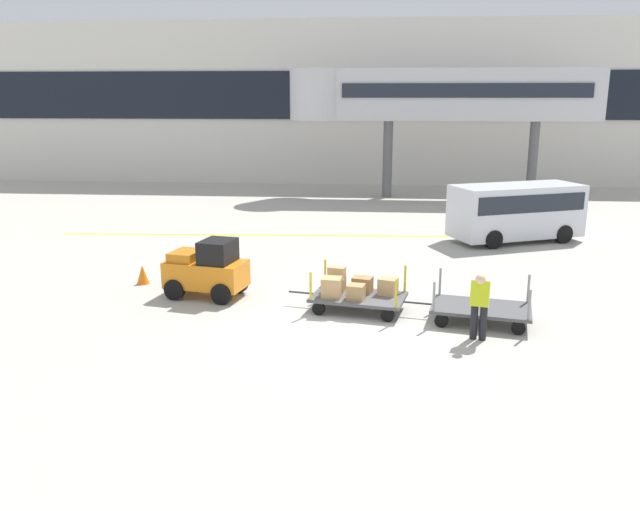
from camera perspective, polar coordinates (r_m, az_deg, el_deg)
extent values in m
plane|color=#B2ADA0|center=(15.34, 2.37, -6.07)|extent=(120.00, 120.00, 0.00)
cube|color=yellow|center=(24.89, -0.63, 1.80)|extent=(19.62, 1.24, 0.01)
cube|color=beige|center=(40.41, 4.13, 13.36)|extent=(49.15, 2.40, 9.69)
cube|color=black|center=(39.16, 4.12, 14.05)|extent=(46.70, 0.12, 2.80)
cube|color=#B7B7BC|center=(34.69, 12.59, 13.80)|extent=(13.70, 2.20, 2.60)
cylinder|color=#B7B7BC|center=(34.53, -0.13, 14.12)|extent=(3.00, 3.00, 2.60)
cube|color=#1E232D|center=(33.56, 12.87, 14.13)|extent=(12.33, 0.08, 0.70)
cylinder|color=#59595B|center=(34.56, 6.03, 8.53)|extent=(0.50, 0.50, 4.04)
cylinder|color=#59595B|center=(35.52, 18.40, 8.05)|extent=(0.50, 0.50, 4.04)
cube|color=orange|center=(17.45, -10.09, -1.61)|extent=(2.28, 1.51, 0.70)
cube|color=black|center=(17.13, -9.08, 0.38)|extent=(0.99, 1.13, 0.60)
cube|color=orange|center=(17.60, -11.84, 0.01)|extent=(0.88, 1.06, 0.24)
cylinder|color=black|center=(18.30, -11.23, -2.08)|extent=(0.58, 0.29, 0.56)
cylinder|color=black|center=(17.42, -12.82, -2.98)|extent=(0.58, 0.29, 0.56)
cylinder|color=black|center=(17.72, -7.31, -2.45)|extent=(0.58, 0.29, 0.56)
cylinder|color=black|center=(16.81, -8.75, -3.41)|extent=(0.58, 0.29, 0.56)
cube|color=#4C4C4F|center=(16.14, 3.44, -3.71)|extent=(2.54, 1.84, 0.08)
cylinder|color=gold|center=(16.88, 0.47, -1.51)|extent=(0.06, 0.06, 0.70)
cylinder|color=gold|center=(15.69, -0.84, -2.71)|extent=(0.06, 0.06, 0.70)
cylinder|color=gold|center=(16.44, 7.58, -2.06)|extent=(0.06, 0.06, 0.70)
cylinder|color=gold|center=(15.22, 6.79, -3.34)|extent=(0.06, 0.06, 0.70)
cylinder|color=black|center=(16.95, 1.05, -3.52)|extent=(0.33, 0.16, 0.32)
cylinder|color=black|center=(15.86, -0.11, -4.76)|extent=(0.33, 0.16, 0.32)
cylinder|color=black|center=(16.59, 6.82, -4.01)|extent=(0.33, 0.16, 0.32)
cylinder|color=black|center=(15.48, 6.05, -5.32)|extent=(0.33, 0.16, 0.32)
cylinder|color=#333333|center=(16.53, -1.63, -3.33)|extent=(0.70, 0.19, 0.05)
cube|color=#A87F4C|center=(16.49, 1.49, -2.50)|extent=(0.49, 0.48, 0.35)
cube|color=tan|center=(15.92, 1.04, -2.85)|extent=(0.52, 0.49, 0.50)
cube|color=olive|center=(16.33, 3.80, -2.62)|extent=(0.56, 0.50, 0.40)
cube|color=#9E7A4C|center=(15.77, 3.23, -3.27)|extent=(0.48, 0.47, 0.37)
cube|color=tan|center=(16.22, 6.07, -2.75)|extent=(0.54, 0.51, 0.42)
cube|color=tan|center=(16.41, 1.50, -1.47)|extent=(0.48, 0.35, 0.26)
cube|color=#4C4C4F|center=(15.77, 14.15, -4.55)|extent=(2.54, 1.84, 0.08)
cylinder|color=gray|center=(16.33, 10.64, -2.28)|extent=(0.06, 0.06, 0.70)
cylinder|color=gray|center=(15.10, 10.10, -3.60)|extent=(0.06, 0.06, 0.70)
cylinder|color=gray|center=(16.27, 18.07, -2.81)|extent=(0.06, 0.06, 0.70)
cylinder|color=gray|center=(15.04, 18.15, -4.18)|extent=(0.06, 0.06, 0.70)
cylinder|color=black|center=(16.44, 11.21, -4.35)|extent=(0.33, 0.16, 0.32)
cylinder|color=black|center=(15.32, 10.76, -5.71)|extent=(0.33, 0.16, 0.32)
cylinder|color=black|center=(16.39, 17.23, -4.79)|extent=(0.33, 0.16, 0.32)
cylinder|color=black|center=(15.26, 17.24, -6.18)|extent=(0.33, 0.16, 0.32)
cylinder|color=#333333|center=(15.89, 8.73, -4.21)|extent=(0.70, 0.19, 0.05)
cylinder|color=black|center=(14.67, 13.54, -5.72)|extent=(0.16, 0.16, 0.82)
cylinder|color=black|center=(14.65, 14.32, -5.78)|extent=(0.16, 0.16, 0.82)
cube|color=#D1E51E|center=(14.36, 14.06, -3.34)|extent=(0.49, 0.50, 0.61)
sphere|color=beige|center=(14.14, 14.10, -2.06)|extent=(0.22, 0.22, 0.22)
cube|color=silver|center=(24.86, 17.06, 3.85)|extent=(5.16, 3.61, 1.90)
cube|color=#1E232D|center=(24.80, 17.12, 4.76)|extent=(4.82, 3.50, 0.64)
cylinder|color=black|center=(23.48, 15.14, 1.40)|extent=(0.72, 0.48, 0.68)
cylinder|color=black|center=(25.21, 20.84, 1.81)|extent=(0.72, 0.48, 0.68)
cone|color=orange|center=(19.13, -15.51, -1.63)|extent=(0.36, 0.36, 0.55)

